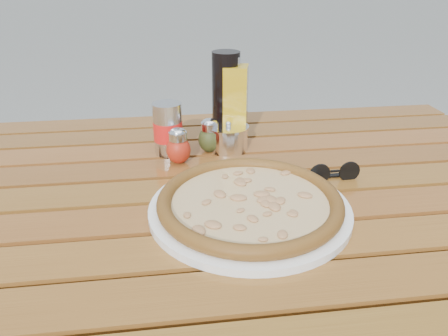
{
  "coord_description": "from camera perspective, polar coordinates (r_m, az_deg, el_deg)",
  "views": [
    {
      "loc": [
        -0.1,
        -0.77,
        1.16
      ],
      "look_at": [
        0.0,
        0.02,
        0.78
      ],
      "focal_mm": 35.0,
      "sensor_mm": 36.0,
      "label": 1
    }
  ],
  "objects": [
    {
      "name": "oregano_shaker",
      "position": [
        1.02,
        -1.87,
        4.19
      ],
      "size": [
        0.07,
        0.07,
        0.08
      ],
      "rotation": [
        0.0,
        0.0,
        -0.23
      ],
      "color": "#3E451B",
      "rests_on": "table"
    },
    {
      "name": "dark_bottle",
      "position": [
        1.05,
        0.25,
        9.1
      ],
      "size": [
        0.09,
        0.09,
        0.22
      ],
      "primitive_type": "cylinder",
      "rotation": [
        0.0,
        0.0,
        0.39
      ],
      "color": "black",
      "rests_on": "table"
    },
    {
      "name": "soda_can",
      "position": [
        1.01,
        -7.33,
        5.06
      ],
      "size": [
        0.08,
        0.08,
        0.12
      ],
      "rotation": [
        0.0,
        0.0,
        -0.19
      ],
      "color": "silver",
      "rests_on": "table"
    },
    {
      "name": "olive_oil_cruet",
      "position": [
        1.05,
        1.53,
        8.23
      ],
      "size": [
        0.07,
        0.07,
        0.21
      ],
      "rotation": [
        0.0,
        0.0,
        -0.25
      ],
      "color": "#B79013",
      "rests_on": "table"
    },
    {
      "name": "sunglasses",
      "position": [
        0.92,
        14.17,
        -0.67
      ],
      "size": [
        0.11,
        0.03,
        0.04
      ],
      "rotation": [
        0.0,
        0.0,
        0.04
      ],
      "color": "black",
      "rests_on": "table"
    },
    {
      "name": "pepper_shaker",
      "position": [
        0.97,
        -5.99,
        2.83
      ],
      "size": [
        0.06,
        0.06,
        0.08
      ],
      "rotation": [
        0.0,
        0.0,
        -0.16
      ],
      "color": "red",
      "rests_on": "table"
    },
    {
      "name": "table",
      "position": [
        0.91,
        0.17,
        -6.53
      ],
      "size": [
        1.4,
        0.9,
        0.75
      ],
      "color": "#381D0C",
      "rests_on": "ground"
    },
    {
      "name": "pizza",
      "position": [
        0.78,
        3.39,
        -4.37
      ],
      "size": [
        0.36,
        0.36,
        0.03
      ],
      "rotation": [
        0.0,
        0.0,
        0.1
      ],
      "color": "beige",
      "rests_on": "plate"
    },
    {
      "name": "plate",
      "position": [
        0.79,
        3.36,
        -5.36
      ],
      "size": [
        0.41,
        0.41,
        0.01
      ],
      "primitive_type": "cylinder",
      "rotation": [
        0.0,
        0.0,
        -0.16
      ],
      "color": "white",
      "rests_on": "table"
    },
    {
      "name": "parmesan_tin",
      "position": [
        1.03,
        0.58,
        4.03
      ],
      "size": [
        0.1,
        0.1,
        0.07
      ],
      "rotation": [
        0.0,
        0.0,
        -0.04
      ],
      "color": "white",
      "rests_on": "table"
    }
  ]
}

